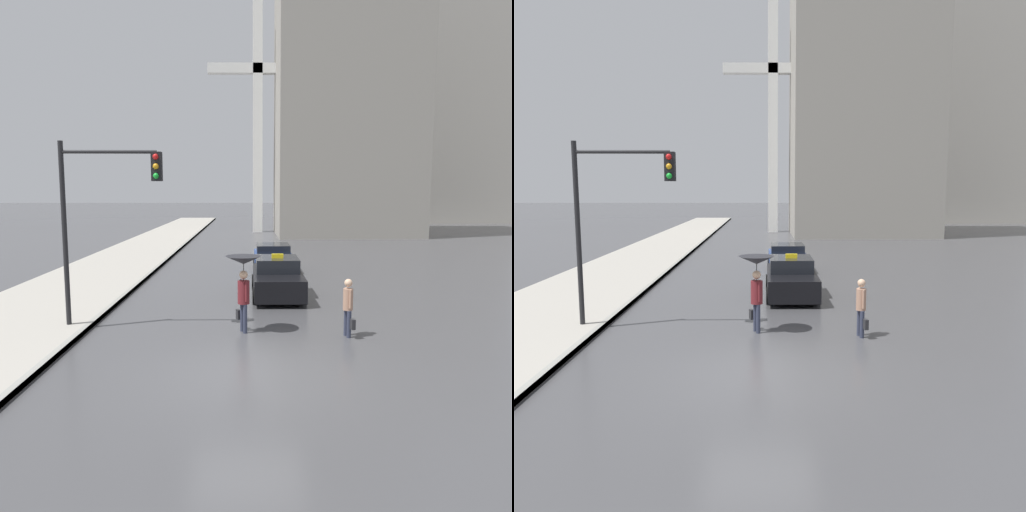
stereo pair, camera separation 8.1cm
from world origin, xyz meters
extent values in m
plane|color=#424244|center=(0.00, 0.00, 0.00)|extent=(300.00, 300.00, 0.00)
cube|color=gray|center=(-4.61, 0.00, 0.08)|extent=(0.16, 120.00, 0.15)
cube|color=black|center=(1.13, 8.20, 0.55)|extent=(1.80, 4.37, 0.78)
cube|color=black|center=(1.13, 8.41, 1.20)|extent=(1.58, 1.97, 0.51)
cylinder|color=black|center=(1.99, 6.84, 0.30)|extent=(0.20, 0.60, 0.60)
cylinder|color=black|center=(0.28, 6.84, 0.30)|extent=(0.20, 0.60, 0.60)
cylinder|color=black|center=(1.99, 9.55, 0.30)|extent=(0.20, 0.60, 0.60)
cylinder|color=black|center=(0.28, 9.55, 0.30)|extent=(0.20, 0.60, 0.60)
cube|color=yellow|center=(1.13, 8.20, 1.53)|extent=(0.44, 0.16, 0.16)
cube|color=navy|center=(1.25, 13.68, 0.54)|extent=(1.80, 4.18, 0.76)
cube|color=black|center=(1.25, 13.89, 1.15)|extent=(1.58, 1.88, 0.44)
cylinder|color=black|center=(2.10, 12.38, 0.30)|extent=(0.20, 0.60, 0.60)
cylinder|color=black|center=(0.39, 12.38, 0.30)|extent=(0.20, 0.60, 0.60)
cylinder|color=black|center=(2.10, 14.97, 0.30)|extent=(0.20, 0.60, 0.60)
cylinder|color=black|center=(0.39, 14.97, 0.30)|extent=(0.20, 0.60, 0.60)
cylinder|color=#2D3347|center=(-0.06, 3.23, 0.41)|extent=(0.16, 0.16, 0.82)
cylinder|color=#2D3347|center=(-0.15, 3.44, 0.41)|extent=(0.16, 0.16, 0.82)
cylinder|color=maroon|center=(-0.10, 3.33, 1.15)|extent=(0.43, 0.43, 0.65)
sphere|color=#DBAD89|center=(-0.10, 3.33, 1.65)|extent=(0.24, 0.24, 0.24)
cylinder|color=maroon|center=(-0.03, 3.14, 1.20)|extent=(0.09, 0.09, 0.55)
cylinder|color=maroon|center=(-0.18, 3.53, 1.20)|extent=(0.09, 0.09, 0.55)
cone|color=#232328|center=(-0.10, 3.33, 2.06)|extent=(1.01, 1.01, 0.23)
cylinder|color=black|center=(-0.10, 3.33, 1.72)|extent=(0.02, 0.02, 0.68)
cube|color=#262628|center=(-0.26, 3.58, 0.45)|extent=(0.16, 0.20, 0.28)
cylinder|color=#2D3347|center=(2.72, 2.97, 0.37)|extent=(0.14, 0.14, 0.75)
cylinder|color=#2D3347|center=(2.76, 2.75, 0.37)|extent=(0.14, 0.14, 0.75)
cylinder|color=tan|center=(2.74, 2.86, 1.04)|extent=(0.31, 0.31, 0.59)
sphere|color=#DBAD89|center=(2.74, 2.86, 1.49)|extent=(0.22, 0.22, 0.22)
cylinder|color=tan|center=(2.71, 3.03, 1.08)|extent=(0.08, 0.08, 0.50)
cylinder|color=tan|center=(2.77, 2.69, 1.08)|extent=(0.08, 0.08, 0.50)
cube|color=#262628|center=(2.83, 2.62, 0.41)|extent=(0.13, 0.19, 0.28)
cylinder|color=black|center=(-5.14, 3.71, 2.67)|extent=(0.14, 0.14, 5.34)
cylinder|color=black|center=(-3.83, 3.71, 5.04)|extent=(2.64, 0.10, 0.10)
cube|color=black|center=(-2.51, 3.71, 4.64)|extent=(0.28, 0.28, 0.80)
sphere|color=red|center=(-2.51, 3.55, 4.90)|extent=(0.16, 0.16, 0.16)
sphere|color=orange|center=(-2.51, 3.55, 4.64)|extent=(0.16, 0.16, 0.16)
sphere|color=green|center=(-2.51, 3.55, 4.38)|extent=(0.16, 0.16, 0.16)
cube|color=gray|center=(8.73, 34.98, 13.81)|extent=(12.25, 9.82, 27.62)
cube|color=#A39E93|center=(24.02, 54.20, 13.52)|extent=(15.41, 11.76, 27.04)
cube|color=white|center=(0.96, 37.69, 10.53)|extent=(0.90, 0.90, 21.06)
cube|color=white|center=(0.96, 37.69, 15.16)|extent=(9.27, 0.90, 0.90)
camera|label=1|loc=(0.02, -10.37, 3.98)|focal=35.00mm
camera|label=2|loc=(0.10, -10.37, 3.98)|focal=35.00mm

